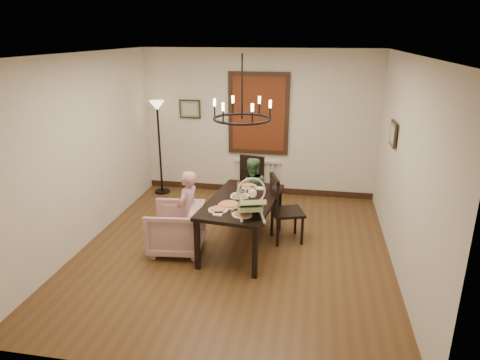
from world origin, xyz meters
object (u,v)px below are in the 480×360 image
(seated_man, at_px, (251,196))
(floor_lamp, at_px, (160,149))
(baby_bouncer, at_px, (251,203))
(chair_far, at_px, (248,186))
(elderly_woman, at_px, (188,218))
(armchair, at_px, (176,229))
(dining_table, at_px, (242,205))
(chair_right, at_px, (287,208))
(drinking_glass, at_px, (242,194))

(seated_man, bearing_deg, floor_lamp, -41.01)
(seated_man, height_order, baby_bouncer, baby_bouncer)
(chair_far, distance_m, elderly_woman, 1.59)
(armchair, xyz_separation_m, baby_bouncer, (1.14, -0.27, 0.59))
(dining_table, xyz_separation_m, armchair, (-0.93, -0.27, -0.33))
(chair_right, bearing_deg, chair_far, 21.50)
(seated_man, bearing_deg, chair_right, 128.09)
(drinking_glass, bearing_deg, chair_right, 26.69)
(dining_table, bearing_deg, armchair, -157.49)
(chair_right, relative_size, drinking_glass, 7.04)
(chair_right, distance_m, elderly_woman, 1.51)
(seated_man, relative_size, drinking_glass, 6.30)
(drinking_glass, bearing_deg, seated_man, 89.59)
(chair_far, bearing_deg, drinking_glass, -73.88)
(chair_far, relative_size, chair_right, 0.97)
(elderly_woman, height_order, baby_bouncer, baby_bouncer)
(baby_bouncer, relative_size, drinking_glass, 3.61)
(drinking_glass, bearing_deg, chair_far, 95.08)
(dining_table, distance_m, drinking_glass, 0.17)
(drinking_glass, relative_size, floor_lamp, 0.08)
(chair_far, xyz_separation_m, floor_lamp, (-1.88, 0.76, 0.39))
(armchair, bearing_deg, chair_far, 146.05)
(dining_table, bearing_deg, chair_right, 36.62)
(chair_far, relative_size, drinking_glass, 6.83)
(dining_table, height_order, floor_lamp, floor_lamp)
(chair_right, bearing_deg, elderly_woman, 93.08)
(elderly_woman, xyz_separation_m, baby_bouncer, (0.98, -0.35, 0.44))
(baby_bouncer, relative_size, floor_lamp, 0.30)
(chair_far, distance_m, seated_man, 0.38)
(dining_table, bearing_deg, seated_man, 96.71)
(chair_far, height_order, drinking_glass, chair_far)
(chair_right, distance_m, baby_bouncer, 1.09)
(armchair, height_order, seated_man, seated_man)
(drinking_glass, bearing_deg, floor_lamp, 134.94)
(chair_far, relative_size, armchair, 1.32)
(chair_far, xyz_separation_m, drinking_glass, (0.11, -1.23, 0.33))
(seated_man, xyz_separation_m, drinking_glass, (-0.01, -0.87, 0.37))
(armchair, bearing_deg, dining_table, 99.90)
(drinking_glass, bearing_deg, dining_table, -79.73)
(drinking_glass, bearing_deg, armchair, -161.48)
(floor_lamp, bearing_deg, elderly_woman, -60.99)
(elderly_woman, bearing_deg, dining_table, 116.78)
(chair_right, xyz_separation_m, drinking_glass, (-0.65, -0.33, 0.31))
(armchair, xyz_separation_m, drinking_glass, (0.92, 0.31, 0.49))
(armchair, distance_m, drinking_glass, 1.09)
(seated_man, distance_m, drinking_glass, 0.94)
(chair_far, height_order, seated_man, chair_far)
(armchair, relative_size, floor_lamp, 0.43)
(dining_table, height_order, chair_right, chair_right)
(elderly_woman, xyz_separation_m, drinking_glass, (0.76, 0.23, 0.34))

